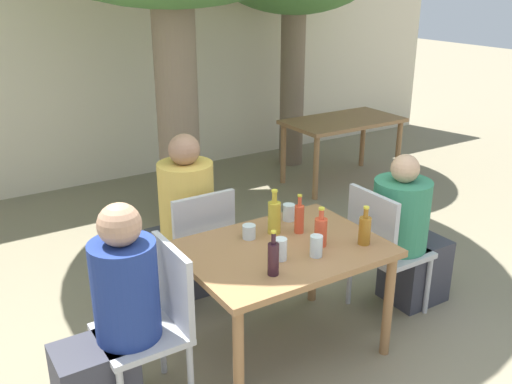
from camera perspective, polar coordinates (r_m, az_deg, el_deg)
ground_plane at (r=3.77m, az=2.51°, el=-15.42°), size 30.00×30.00×0.00m
cafe_building_wall at (r=6.51m, az=-16.70°, el=12.74°), size 10.00×0.08×2.80m
dining_table_front at (r=3.43m, az=2.68°, el=-6.84°), size 1.18×0.87×0.73m
dining_table_back at (r=6.48m, az=8.66°, el=6.38°), size 1.31×0.72×0.73m
patio_chair_0 at (r=3.15m, az=-10.04°, el=-12.24°), size 0.44×0.44×0.92m
patio_chair_1 at (r=3.96m, az=12.53°, el=-5.16°), size 0.44×0.44×0.92m
patio_chair_2 at (r=3.89m, az=-5.85°, el=-5.24°), size 0.44×0.44×0.92m
person_seated_0 at (r=3.08m, az=-14.21°, el=-13.05°), size 0.57×0.34×1.21m
person_seated_1 at (r=4.13m, az=14.90°, el=-4.48°), size 0.59×0.39×1.14m
person_seated_2 at (r=4.06m, az=-7.32°, el=-3.39°), size 0.38×0.59×1.26m
soda_bottle_0 at (r=3.39m, az=6.49°, el=-3.89°), size 0.08×0.08×0.24m
soda_bottle_1 at (r=3.54m, az=4.35°, el=-2.60°), size 0.06×0.06×0.25m
oil_cruet_2 at (r=3.52m, az=1.84°, el=-2.46°), size 0.08×0.08×0.29m
amber_bottle_3 at (r=3.44m, az=10.82°, el=-3.71°), size 0.07×0.07×0.24m
wine_bottle_4 at (r=3.05m, az=1.74°, el=-6.60°), size 0.06×0.06×0.26m
drinking_glass_0 at (r=3.22m, az=2.47°, el=-5.73°), size 0.07×0.07×0.13m
drinking_glass_1 at (r=3.73m, az=3.29°, el=-2.04°), size 0.08×0.08×0.11m
drinking_glass_2 at (r=3.48m, az=-0.70°, el=-3.99°), size 0.08×0.08×0.09m
drinking_glass_3 at (r=3.27m, az=6.05°, el=-5.39°), size 0.07×0.07×0.13m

